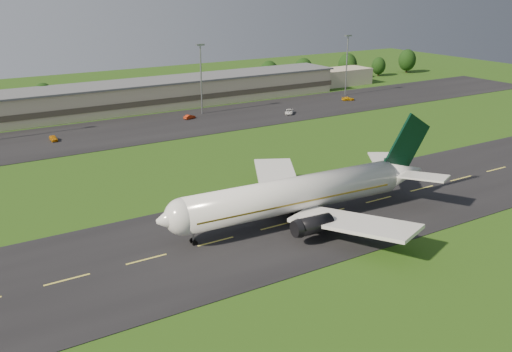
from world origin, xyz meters
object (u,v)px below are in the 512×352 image
terminal (183,92)px  service_vehicle_a (53,138)px  service_vehicle_c (289,112)px  service_vehicle_d (348,99)px  service_vehicle_b (190,117)px  light_mast_centre (201,71)px  airliner (298,194)px  light_mast_east (347,58)px

terminal → service_vehicle_a: size_ratio=37.70×
service_vehicle_c → service_vehicle_d: size_ratio=1.15×
service_vehicle_b → terminal: bearing=-37.8°
service_vehicle_a → service_vehicle_c: size_ratio=0.80×
service_vehicle_d → service_vehicle_c: bearing=122.8°
service_vehicle_d → service_vehicle_b: bearing=106.8°
light_mast_centre → service_vehicle_b: 14.25m
light_mast_centre → terminal: bearing=85.0°
terminal → light_mast_centre: light_mast_centre is taller
service_vehicle_b → service_vehicle_d: service_vehicle_d is taller
light_mast_centre → service_vehicle_b: (-6.21, -4.42, -12.04)m
airliner → light_mast_centre: (22.86, 80.05, 8.08)m
service_vehicle_a → light_mast_east: bearing=6.1°
service_vehicle_b → light_mast_centre: bearing=-72.1°
airliner → service_vehicle_d: airliner is taller
terminal → service_vehicle_c: (20.31, -30.18, -3.22)m
airliner → service_vehicle_b: airliner is taller
terminal → service_vehicle_d: bearing=-26.4°
light_mast_east → service_vehicle_d: (-5.35, -7.74, -12.03)m
service_vehicle_a → service_vehicle_b: (38.60, 3.86, -0.06)m
service_vehicle_b → service_vehicle_d: 55.96m
airliner → service_vehicle_b: size_ratio=14.17×
service_vehicle_c → light_mast_centre: bearing=-170.9°
service_vehicle_d → service_vehicle_a: bearing=110.5°
service_vehicle_c → service_vehicle_b: bearing=-157.0°
airliner → service_vehicle_c: bearing=59.2°
terminal → service_vehicle_b: terminal is taller
terminal → service_vehicle_b: (-7.62, -20.60, -3.29)m
terminal → service_vehicle_c: size_ratio=30.14×
service_vehicle_b → service_vehicle_c: bearing=-126.5°
light_mast_centre → service_vehicle_a: light_mast_centre is taller
light_mast_centre → service_vehicle_d: bearing=-8.9°
service_vehicle_b → service_vehicle_c: service_vehicle_c is taller
light_mast_east → service_vehicle_b: size_ratio=5.62×
airliner → light_mast_centre: 83.64m
terminal → light_mast_east: (53.60, -16.18, 8.75)m
light_mast_east → service_vehicle_d: bearing=-124.7°
light_mast_east → service_vehicle_c: 38.05m
airliner → service_vehicle_c: airliner is taller
airliner → light_mast_centre: size_ratio=2.52×
light_mast_east → service_vehicle_c: light_mast_east is taller
light_mast_east → service_vehicle_b: (-61.21, -4.42, -12.04)m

